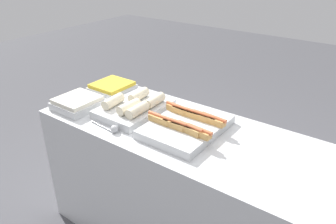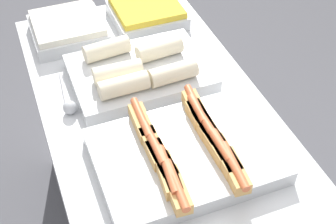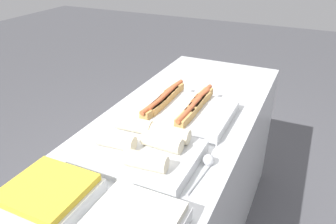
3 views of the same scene
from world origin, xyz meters
The scene contains 5 objects.
counter centered at (0.00, 0.00, 0.43)m, with size 1.75×0.69×0.86m.
tray_hotdogs centered at (0.03, 0.00, 0.90)m, with size 0.41×0.49×0.10m.
tray_wraps centered at (-0.36, 0.00, 0.90)m, with size 0.32×0.45×0.11m.
tray_side_back centered at (-0.70, 0.14, 0.89)m, with size 0.26×0.26×0.07m.
serving_spoon_near centered at (-0.31, -0.25, 0.88)m, with size 0.22×0.04×0.04m.
Camera 3 is at (-1.26, -0.54, 1.61)m, focal length 35.00 mm.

